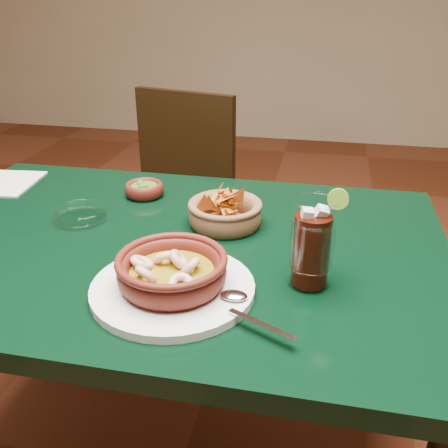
% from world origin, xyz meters
% --- Properties ---
extents(dining_table, '(1.20, 0.80, 0.75)m').
position_xyz_m(dining_table, '(0.00, 0.00, 0.65)').
color(dining_table, black).
rests_on(dining_table, ground).
extents(dining_chair, '(0.51, 0.51, 0.91)m').
position_xyz_m(dining_chair, '(-0.21, 0.71, 0.50)').
color(dining_chair, black).
rests_on(dining_chair, ground).
extents(shrimp_plate, '(0.37, 0.29, 0.08)m').
position_xyz_m(shrimp_plate, '(0.08, -0.19, 0.78)').
color(shrimp_plate, silver).
rests_on(shrimp_plate, dining_table).
extents(chip_basket, '(0.20, 0.20, 0.12)m').
position_xyz_m(chip_basket, '(0.12, 0.10, 0.78)').
color(chip_basket, brown).
rests_on(chip_basket, dining_table).
extents(guacamole_ramekin, '(0.12, 0.12, 0.04)m').
position_xyz_m(guacamole_ramekin, '(-0.12, 0.23, 0.77)').
color(guacamole_ramekin, '#45120C').
rests_on(guacamole_ramekin, dining_table).
extents(cola_drink, '(0.17, 0.17, 0.19)m').
position_xyz_m(cola_drink, '(0.32, -0.11, 0.83)').
color(cola_drink, white).
rests_on(cola_drink, dining_table).
extents(glass_ashtray, '(0.14, 0.14, 0.03)m').
position_xyz_m(glass_ashtray, '(-0.22, 0.06, 0.77)').
color(glass_ashtray, white).
rests_on(glass_ashtray, dining_table).
extents(paper_menu, '(0.16, 0.21, 0.00)m').
position_xyz_m(paper_menu, '(-0.52, 0.23, 0.75)').
color(paper_menu, beige).
rests_on(paper_menu, dining_table).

